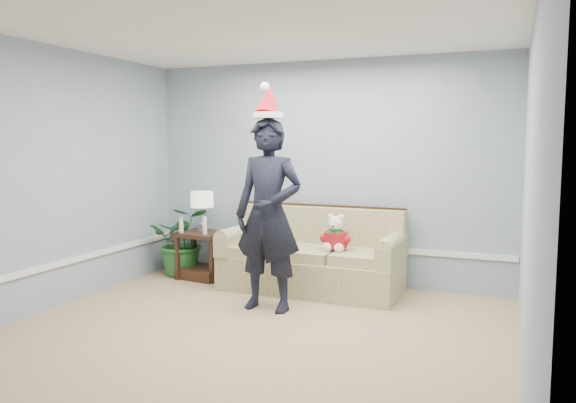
% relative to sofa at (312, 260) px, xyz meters
% --- Properties ---
extents(room_shell, '(4.54, 5.04, 2.74)m').
position_rel_sofa_xyz_m(room_shell, '(-0.00, -2.07, 1.01)').
color(room_shell, tan).
rests_on(room_shell, ground).
extents(wainscot_trim, '(4.49, 4.99, 0.06)m').
position_rel_sofa_xyz_m(wainscot_trim, '(-1.18, -0.89, 0.11)').
color(wainscot_trim, white).
rests_on(wainscot_trim, room_shell).
extents(sofa, '(2.08, 0.93, 0.97)m').
position_rel_sofa_xyz_m(sofa, '(0.00, 0.00, 0.00)').
color(sofa, brown).
rests_on(sofa, room_shell).
extents(side_table, '(0.67, 0.59, 0.59)m').
position_rel_sofa_xyz_m(side_table, '(-1.47, -0.01, -0.11)').
color(side_table, '#3B2015').
rests_on(side_table, room_shell).
extents(table_lamp, '(0.29, 0.29, 0.51)m').
position_rel_sofa_xyz_m(table_lamp, '(-1.49, 0.04, 0.64)').
color(table_lamp, silver).
rests_on(table_lamp, side_table).
extents(candle_pair, '(0.39, 0.06, 0.22)m').
position_rel_sofa_xyz_m(candle_pair, '(-1.52, -0.14, 0.35)').
color(candle_pair, silver).
rests_on(candle_pair, side_table).
extents(houseplant, '(1.03, 0.98, 0.90)m').
position_rel_sofa_xyz_m(houseplant, '(-1.79, 0.06, 0.11)').
color(houseplant, '#205E28').
rests_on(houseplant, room_shell).
extents(man, '(0.73, 0.49, 1.97)m').
position_rel_sofa_xyz_m(man, '(-0.15, -0.92, 0.64)').
color(man, black).
rests_on(man, room_shell).
extents(santa_hat, '(0.33, 0.37, 0.36)m').
position_rel_sofa_xyz_m(santa_hat, '(-0.15, -0.90, 1.77)').
color(santa_hat, white).
rests_on(santa_hat, man).
extents(teddy_bear, '(0.27, 0.30, 0.42)m').
position_rel_sofa_xyz_m(teddy_bear, '(0.32, -0.13, 0.32)').
color(teddy_bear, white).
rests_on(teddy_bear, sofa).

